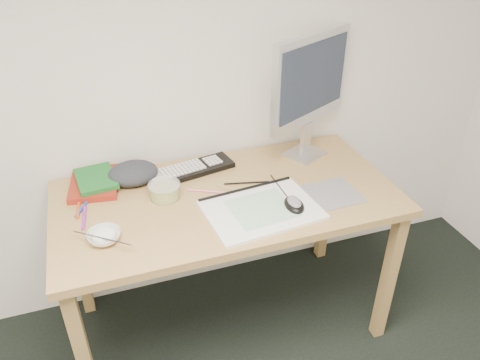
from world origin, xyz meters
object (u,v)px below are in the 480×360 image
object	(u,v)px
monitor	(310,83)
rice_bowl	(104,237)
sketchpad	(261,210)
desk	(227,211)
keyboard	(190,170)

from	to	relation	value
monitor	rice_bowl	size ratio (longest dim) A/B	4.77
sketchpad	monitor	distance (m)	0.61
desk	sketchpad	bearing A→B (deg)	-57.80
desk	sketchpad	distance (m)	0.20
monitor	rice_bowl	distance (m)	1.07
keyboard	rice_bowl	distance (m)	0.54
sketchpad	keyboard	distance (m)	0.42
desk	monitor	size ratio (longest dim) A/B	2.46
rice_bowl	monitor	bearing A→B (deg)	20.15
monitor	rice_bowl	xyz separation A→B (m)	(-0.95, -0.35, -0.34)
sketchpad	monitor	xyz separation A→B (m)	(0.36, 0.36, 0.35)
sketchpad	monitor	size ratio (longest dim) A/B	0.76
sketchpad	desk	bearing A→B (deg)	116.43
keyboard	monitor	world-z (taller)	monitor
desk	rice_bowl	world-z (taller)	rice_bowl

